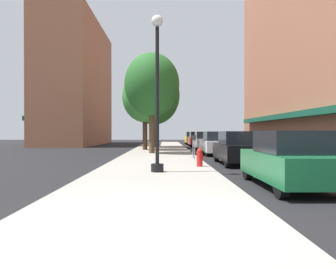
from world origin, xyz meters
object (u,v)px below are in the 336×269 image
(car_red, at_px, (197,139))
(car_white, at_px, (216,144))
(tree_near, at_px, (154,95))
(fire_hydrant, at_px, (200,157))
(parking_meter_far, at_px, (193,144))
(tree_far, at_px, (152,85))
(car_green, at_px, (289,160))
(car_black, at_px, (237,148))
(car_yellow, at_px, (192,138))
(car_silver, at_px, (204,141))
(parking_meter_near, at_px, (195,144))
(lamppost, at_px, (157,90))
(tree_mid, at_px, (145,97))

(car_red, bearing_deg, car_white, -89.30)
(car_red, bearing_deg, tree_near, -141.82)
(fire_hydrant, bearing_deg, tree_near, 97.98)
(parking_meter_far, bearing_deg, tree_far, 121.79)
(car_green, xyz_separation_m, car_black, (0.00, 6.75, 0.00))
(fire_hydrant, relative_size, car_yellow, 0.18)
(car_black, distance_m, car_silver, 13.59)
(tree_near, distance_m, tree_far, 9.46)
(tree_near, distance_m, car_silver, 7.07)
(parking_meter_near, height_order, car_red, car_red)
(car_black, bearing_deg, parking_meter_far, 122.95)
(fire_hydrant, bearing_deg, car_green, -66.48)
(parking_meter_near, relative_size, car_green, 0.30)
(car_red, bearing_deg, car_black, -89.30)
(car_green, bearing_deg, parking_meter_near, 103.52)
(tree_near, height_order, car_yellow, tree_near)
(car_red, distance_m, car_yellow, 6.62)
(parking_meter_far, xyz_separation_m, car_silver, (1.95, 10.73, -0.14))
(lamppost, bearing_deg, tree_mid, 95.20)
(parking_meter_near, bearing_deg, car_red, 83.89)
(tree_near, relative_size, car_red, 1.89)
(car_white, distance_m, car_silver, 6.84)
(parking_meter_far, xyz_separation_m, car_red, (1.95, 17.18, -0.14))
(tree_far, xyz_separation_m, car_white, (4.52, -0.25, -4.17))
(car_green, relative_size, car_white, 1.00)
(lamppost, height_order, parking_meter_near, lamppost)
(tree_far, bearing_deg, lamppost, -86.68)
(tree_near, distance_m, car_yellow, 12.07)
(tree_mid, relative_size, car_green, 1.57)
(car_white, height_order, car_yellow, same)
(car_silver, bearing_deg, car_white, -89.70)
(car_yellow, bearing_deg, car_white, -88.06)
(car_red, bearing_deg, fire_hydrant, -94.70)
(tree_mid, bearing_deg, car_black, -65.31)
(parking_meter_near, height_order, car_green, car_green)
(lamppost, bearing_deg, fire_hydrant, 46.66)
(tree_mid, bearing_deg, parking_meter_far, -68.89)
(lamppost, xyz_separation_m, fire_hydrant, (1.81, 1.92, -2.68))
(parking_meter_near, relative_size, car_silver, 0.30)
(car_black, bearing_deg, lamppost, -136.36)
(fire_hydrant, xyz_separation_m, car_silver, (2.08, 15.56, 0.29))
(parking_meter_near, height_order, tree_near, tree_near)
(car_black, bearing_deg, tree_mid, 113.33)
(parking_meter_near, bearing_deg, fire_hydrant, -91.95)
(parking_meter_near, bearing_deg, lamppost, -108.71)
(car_yellow, bearing_deg, car_red, -88.06)
(fire_hydrant, relative_size, car_black, 0.18)
(car_white, bearing_deg, tree_near, 113.86)
(tree_mid, relative_size, car_silver, 1.57)
(parking_meter_near, relative_size, car_white, 0.30)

